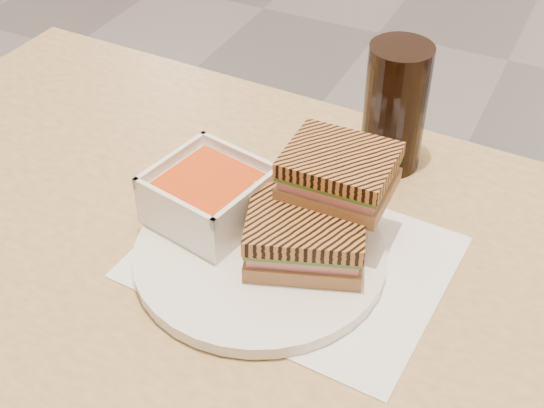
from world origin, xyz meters
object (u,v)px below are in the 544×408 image
at_px(main_table, 267,346).
at_px(panini_lower, 306,235).
at_px(cola_glass, 395,108).
at_px(soup_bowl, 209,197).
at_px(plate, 260,254).

relative_size(main_table, panini_lower, 8.21).
bearing_deg(panini_lower, cola_glass, 84.66).
height_order(soup_bowl, cola_glass, cola_glass).
relative_size(soup_bowl, panini_lower, 0.91).
distance_m(panini_lower, cola_glass, 0.22).
bearing_deg(cola_glass, panini_lower, -95.34).
relative_size(plate, panini_lower, 1.85).
bearing_deg(plate, panini_lower, 18.17).
bearing_deg(plate, cola_glass, 74.03).
xyz_separation_m(panini_lower, cola_glass, (0.02, 0.22, 0.04)).
xyz_separation_m(plate, cola_glass, (0.07, 0.24, 0.07)).
distance_m(main_table, plate, 0.13).
bearing_deg(panini_lower, main_table, -129.12).
bearing_deg(cola_glass, soup_bowl, -124.26).
relative_size(main_table, plate, 4.45).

